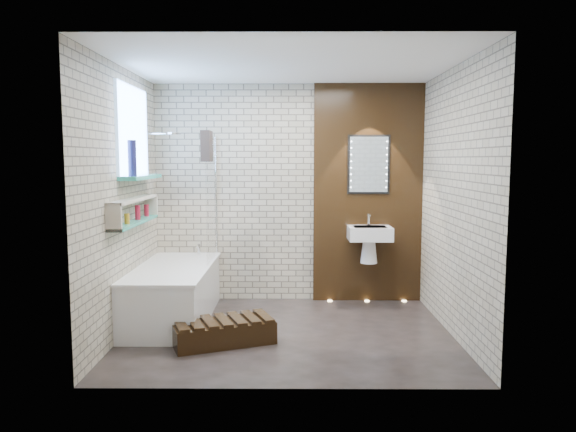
{
  "coord_description": "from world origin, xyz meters",
  "views": [
    {
      "loc": [
        0.04,
        -5.17,
        1.71
      ],
      "look_at": [
        0.0,
        0.15,
        1.15
      ],
      "focal_mm": 33.57,
      "sensor_mm": 36.0,
      "label": 1
    }
  ],
  "objects_px": {
    "bath_screen": "(212,198)",
    "washbasin": "(370,238)",
    "bathtub": "(174,293)",
    "walnut_step": "(223,333)",
    "led_mirror": "(369,165)"
  },
  "relations": [
    {
      "from": "washbasin",
      "to": "led_mirror",
      "type": "distance_m",
      "value": 0.88
    },
    {
      "from": "washbasin",
      "to": "walnut_step",
      "type": "xyz_separation_m",
      "value": [
        -1.55,
        -1.37,
        -0.69
      ]
    },
    {
      "from": "bath_screen",
      "to": "walnut_step",
      "type": "bearing_deg",
      "value": -77.22
    },
    {
      "from": "bathtub",
      "to": "washbasin",
      "type": "height_order",
      "value": "washbasin"
    },
    {
      "from": "washbasin",
      "to": "led_mirror",
      "type": "relative_size",
      "value": 0.83
    },
    {
      "from": "bath_screen",
      "to": "washbasin",
      "type": "bearing_deg",
      "value": 5.78
    },
    {
      "from": "bath_screen",
      "to": "washbasin",
      "type": "height_order",
      "value": "bath_screen"
    },
    {
      "from": "walnut_step",
      "to": "bath_screen",
      "type": "bearing_deg",
      "value": 102.78
    },
    {
      "from": "bath_screen",
      "to": "walnut_step",
      "type": "relative_size",
      "value": 1.52
    },
    {
      "from": "led_mirror",
      "to": "walnut_step",
      "type": "bearing_deg",
      "value": -135.33
    },
    {
      "from": "bathtub",
      "to": "walnut_step",
      "type": "xyz_separation_m",
      "value": [
        0.62,
        -0.75,
        -0.19
      ]
    },
    {
      "from": "washbasin",
      "to": "walnut_step",
      "type": "height_order",
      "value": "washbasin"
    },
    {
      "from": "washbasin",
      "to": "walnut_step",
      "type": "bearing_deg",
      "value": -138.44
    },
    {
      "from": "bath_screen",
      "to": "led_mirror",
      "type": "relative_size",
      "value": 2.0
    },
    {
      "from": "led_mirror",
      "to": "walnut_step",
      "type": "distance_m",
      "value": 2.67
    }
  ]
}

